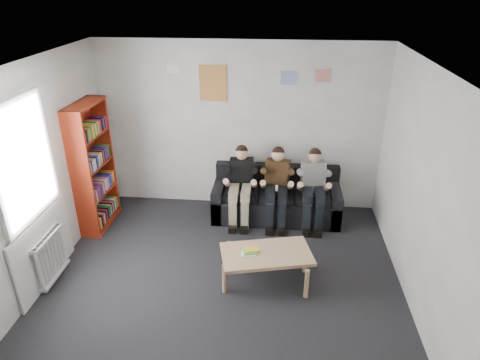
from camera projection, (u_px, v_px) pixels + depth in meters
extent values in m
plane|color=black|center=(219.00, 301.00, 5.15)|extent=(5.00, 5.00, 0.00)
plane|color=white|center=(213.00, 75.00, 3.98)|extent=(5.00, 5.00, 0.00)
plane|color=beige|center=(239.00, 127.00, 6.80)|extent=(4.50, 0.00, 4.50)
plane|color=beige|center=(16.00, 193.00, 4.75)|extent=(0.00, 5.00, 5.00)
plane|color=beige|center=(434.00, 212.00, 4.37)|extent=(0.00, 5.00, 5.00)
cube|color=black|center=(276.00, 206.00, 6.88)|extent=(2.00, 0.82, 0.38)
cube|color=black|center=(277.00, 176.00, 6.99)|extent=(2.00, 0.18, 0.39)
cube|color=black|center=(219.00, 199.00, 6.92)|extent=(0.16, 0.82, 0.54)
cube|color=black|center=(334.00, 204.00, 6.76)|extent=(0.16, 0.82, 0.54)
cube|color=black|center=(276.00, 195.00, 6.71)|extent=(1.67, 0.56, 0.09)
cube|color=maroon|center=(94.00, 167.00, 6.34)|extent=(0.29, 0.87, 1.94)
cube|color=tan|center=(266.00, 254.00, 5.29)|extent=(1.10, 0.61, 0.04)
cylinder|color=tan|center=(224.00, 279.00, 5.21)|extent=(0.06, 0.06, 0.40)
cylinder|color=tan|center=(307.00, 284.00, 5.12)|extent=(0.06, 0.06, 0.40)
cylinder|color=tan|center=(229.00, 255.00, 5.65)|extent=(0.06, 0.06, 0.40)
cylinder|color=tan|center=(305.00, 259.00, 5.57)|extent=(0.06, 0.06, 0.40)
cube|color=white|center=(248.00, 254.00, 5.25)|extent=(0.17, 0.13, 0.01)
cube|color=#57C145|center=(250.00, 252.00, 5.27)|extent=(0.17, 0.13, 0.01)
cube|color=yellow|center=(252.00, 250.00, 5.28)|extent=(0.17, 0.13, 0.01)
cube|color=black|center=(242.00, 173.00, 6.73)|extent=(0.37, 0.27, 0.52)
sphere|color=tan|center=(242.00, 153.00, 6.54)|extent=(0.20, 0.20, 0.20)
sphere|color=black|center=(242.00, 151.00, 6.54)|extent=(0.19, 0.19, 0.19)
cube|color=gray|center=(240.00, 192.00, 6.57)|extent=(0.33, 0.42, 0.14)
cube|color=gray|center=(239.00, 215.00, 6.51)|extent=(0.31, 0.13, 0.47)
cube|color=black|center=(239.00, 228.00, 6.55)|extent=(0.31, 0.24, 0.09)
cube|color=#493218|center=(277.00, 175.00, 6.69)|extent=(0.36, 0.27, 0.51)
sphere|color=tan|center=(278.00, 155.00, 6.50)|extent=(0.20, 0.20, 0.20)
sphere|color=black|center=(278.00, 153.00, 6.50)|extent=(0.19, 0.19, 0.19)
cube|color=black|center=(276.00, 193.00, 6.52)|extent=(0.33, 0.42, 0.14)
cube|color=black|center=(275.00, 217.00, 6.47)|extent=(0.31, 0.13, 0.47)
cube|color=black|center=(275.00, 229.00, 6.50)|extent=(0.31, 0.24, 0.09)
cube|color=silver|center=(277.00, 188.00, 6.38)|extent=(0.04, 0.13, 0.04)
cube|color=white|center=(313.00, 176.00, 6.64)|extent=(0.36, 0.27, 0.51)
sphere|color=tan|center=(315.00, 156.00, 6.45)|extent=(0.20, 0.20, 0.20)
sphere|color=black|center=(315.00, 154.00, 6.45)|extent=(0.19, 0.19, 0.19)
cube|color=black|center=(313.00, 195.00, 6.47)|extent=(0.33, 0.42, 0.14)
cube|color=black|center=(313.00, 219.00, 6.42)|extent=(0.31, 0.13, 0.47)
cube|color=black|center=(312.00, 231.00, 6.46)|extent=(0.31, 0.24, 0.09)
cylinder|color=silver|center=(40.00, 271.00, 5.10)|extent=(0.06, 0.06, 0.60)
cylinder|color=silver|center=(43.00, 267.00, 5.18)|extent=(0.06, 0.06, 0.60)
cylinder|color=silver|center=(46.00, 263.00, 5.25)|extent=(0.06, 0.06, 0.60)
cylinder|color=silver|center=(49.00, 259.00, 5.32)|extent=(0.06, 0.06, 0.60)
cylinder|color=silver|center=(53.00, 255.00, 5.39)|extent=(0.06, 0.06, 0.60)
cylinder|color=silver|center=(56.00, 251.00, 5.46)|extent=(0.06, 0.06, 0.60)
cylinder|color=silver|center=(59.00, 248.00, 5.54)|extent=(0.06, 0.06, 0.60)
cylinder|color=silver|center=(62.00, 244.00, 5.61)|extent=(0.06, 0.06, 0.60)
cube|color=silver|center=(55.00, 275.00, 5.48)|extent=(0.10, 0.64, 0.04)
cube|color=silver|center=(47.00, 238.00, 5.23)|extent=(0.10, 0.64, 0.04)
cube|color=white|center=(22.00, 161.00, 4.80)|extent=(0.02, 1.00, 1.30)
cube|color=white|center=(9.00, 102.00, 4.50)|extent=(0.05, 1.12, 0.06)
cube|color=white|center=(35.00, 214.00, 5.09)|extent=(0.05, 1.12, 0.06)
cube|color=white|center=(44.00, 250.00, 5.32)|extent=(0.03, 1.30, 0.90)
cube|color=gold|center=(213.00, 83.00, 6.52)|extent=(0.42, 0.01, 0.55)
cube|color=#3F6DD7|center=(289.00, 78.00, 6.38)|extent=(0.25, 0.01, 0.20)
cube|color=#CA3F9B|center=(323.00, 75.00, 6.32)|extent=(0.22, 0.01, 0.18)
cube|color=white|center=(173.00, 69.00, 6.49)|extent=(0.20, 0.01, 0.14)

